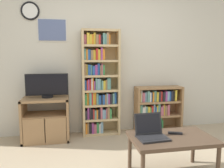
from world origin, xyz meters
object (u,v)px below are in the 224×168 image
(tv_stand, at_px, (46,119))
(coffee_table, at_px, (172,141))
(television, at_px, (47,86))
(bookshelf_short, at_px, (156,108))
(remote_near_laptop, at_px, (175,133))
(bookshelf_tall, at_px, (99,84))
(laptop, at_px, (151,132))

(tv_stand, height_order, coffee_table, tv_stand)
(television, relative_size, coffee_table, 0.72)
(tv_stand, xyz_separation_m, bookshelf_short, (1.90, 0.13, 0.06))
(television, xyz_separation_m, remote_near_laptop, (1.54, -1.32, -0.41))
(television, relative_size, bookshelf_tall, 0.37)
(remote_near_laptop, bearing_deg, bookshelf_short, 9.71)
(bookshelf_short, xyz_separation_m, coffee_table, (-0.41, -1.49, -0.00))
(bookshelf_tall, height_order, coffee_table, bookshelf_tall)
(bookshelf_short, bearing_deg, remote_near_laptop, -103.25)
(coffee_table, relative_size, remote_near_laptop, 5.54)
(bookshelf_short, distance_m, laptop, 1.60)
(tv_stand, bearing_deg, remote_near_laptop, -39.23)
(tv_stand, relative_size, laptop, 2.10)
(bookshelf_tall, relative_size, remote_near_laptop, 10.80)
(bookshelf_tall, height_order, bookshelf_short, bookshelf_tall)
(tv_stand, distance_m, bookshelf_tall, 1.03)
(bookshelf_short, bearing_deg, television, -177.25)
(coffee_table, xyz_separation_m, laptop, (-0.24, 0.03, 0.11))
(bookshelf_short, distance_m, remote_near_laptop, 1.45)
(tv_stand, xyz_separation_m, coffee_table, (1.49, -1.35, 0.06))
(tv_stand, relative_size, television, 1.09)
(laptop, distance_m, remote_near_laptop, 0.32)
(bookshelf_tall, bearing_deg, bookshelf_short, -0.22)
(bookshelf_short, height_order, laptop, bookshelf_short)
(bookshelf_tall, relative_size, bookshelf_short, 2.11)
(bookshelf_tall, xyz_separation_m, remote_near_laptop, (0.70, -1.42, -0.41))
(tv_stand, height_order, remote_near_laptop, tv_stand)
(bookshelf_short, height_order, remote_near_laptop, bookshelf_short)
(bookshelf_tall, bearing_deg, remote_near_laptop, -63.77)
(television, xyz_separation_m, bookshelf_short, (1.87, 0.09, -0.47))
(bookshelf_short, bearing_deg, laptop, -113.84)
(laptop, xyz_separation_m, remote_near_laptop, (0.31, 0.05, -0.05))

